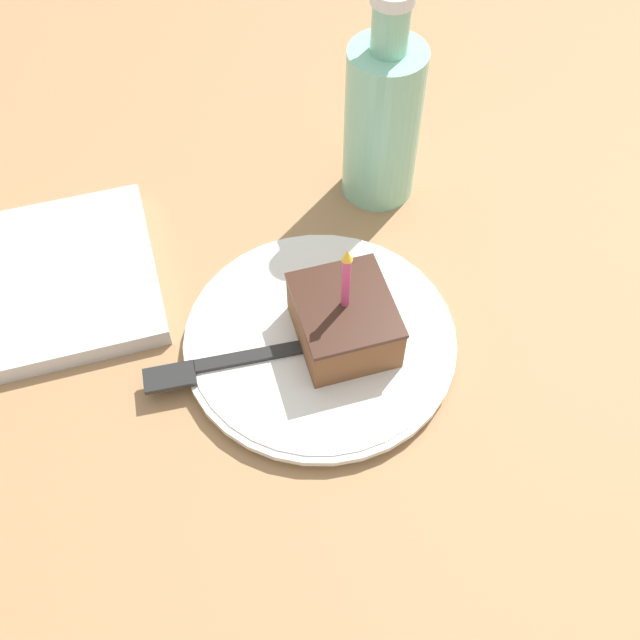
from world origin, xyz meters
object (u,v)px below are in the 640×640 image
plate (320,340)px  marble_board (49,282)px  bottle (383,118)px  fork (226,364)px  cake_slice (344,318)px

plate → marble_board: (-0.23, 0.14, 0.00)m
plate → bottle: size_ratio=1.09×
plate → marble_board: 0.27m
plate → fork: (-0.09, -0.01, 0.01)m
plate → bottle: bottle is taller
fork → cake_slice: bearing=1.2°
bottle → marble_board: bearing=-173.1°
fork → marble_board: (-0.14, 0.14, -0.01)m
fork → bottle: (0.20, 0.19, 0.07)m
bottle → marble_board: size_ratio=1.13×
plate → fork: bearing=-175.6°
cake_slice → fork: size_ratio=0.69×
cake_slice → marble_board: (-0.25, 0.14, -0.03)m
bottle → cake_slice: bearing=-117.6°
fork → plate: bearing=4.4°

